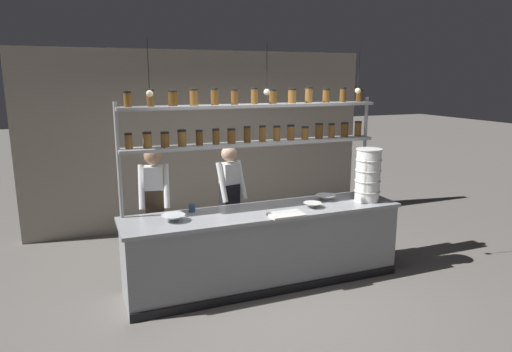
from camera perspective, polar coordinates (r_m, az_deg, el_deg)
The scene contains 13 objects.
ground_plane at distance 5.72m, azimuth 1.08°, elevation -13.14°, with size 40.00×40.00×0.00m, color slate.
back_wall at distance 7.69m, azimuth -6.44°, elevation 4.60°, with size 5.75×0.12×2.88m, color #9E9384.
prep_counter at distance 5.54m, azimuth 1.10°, elevation -8.85°, with size 3.35×0.76×0.92m.
spice_shelf_unit at distance 5.51m, azimuth -0.12°, elevation 6.14°, with size 3.23×0.28×2.34m.
chef_left at distance 5.65m, azimuth -12.52°, elevation -3.50°, with size 0.40×0.32×1.65m.
chef_center at distance 5.98m, azimuth -3.29°, elevation -2.73°, with size 0.40×0.32×1.60m.
container_stack at distance 5.89m, azimuth 13.82°, elevation 0.13°, with size 0.32×0.32×0.67m.
cutting_board at distance 5.19m, azimuth 3.82°, elevation -4.82°, with size 0.40×0.26×0.02m.
prep_bowl_near_left at distance 5.53m, azimuth 7.07°, elevation -3.63°, with size 0.22×0.22×0.06m.
prep_bowl_center_front at distance 5.88m, azimuth 8.70°, elevation -2.68°, with size 0.25×0.25×0.07m.
prep_bowl_center_back at distance 5.06m, azimuth -10.28°, elevation -5.20°, with size 0.26×0.26×0.07m.
serving_cup_front at distance 5.37m, azimuth -8.02°, elevation -3.95°, with size 0.08×0.08×0.09m.
pendant_light_row at distance 5.17m, azimuth 1.04°, elevation 10.72°, with size 2.57×0.07×0.57m.
Camera 1 is at (-2.02, -4.76, 2.46)m, focal length 32.00 mm.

